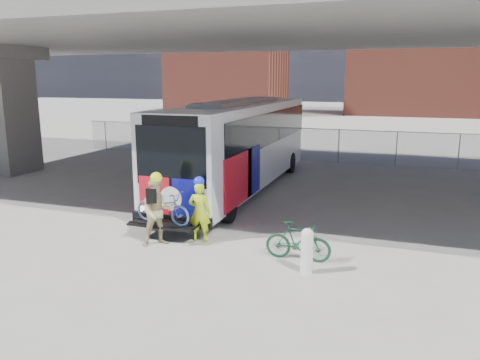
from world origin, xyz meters
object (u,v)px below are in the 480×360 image
at_px(bus, 240,139).
at_px(bollard, 307,249).
at_px(bike_parked, 298,241).
at_px(cyclist_hivis, 200,210).
at_px(cyclist_tan, 157,211).

bearing_deg(bus, bollard, -60.12).
relative_size(bus, bike_parked, 7.74).
height_order(cyclist_hivis, cyclist_tan, cyclist_tan).
bearing_deg(bus, bike_parked, -59.86).
bearing_deg(bus, cyclist_tan, -89.46).
bearing_deg(cyclist_tan, bollard, -43.58).
relative_size(cyclist_tan, bike_parked, 1.23).
bearing_deg(bike_parked, cyclist_tan, 92.23).
distance_m(bollard, cyclist_hivis, 3.54).
relative_size(cyclist_hivis, bike_parked, 1.12).
bearing_deg(bollard, cyclist_hivis, 159.72).
bearing_deg(bike_parked, bus, 29.93).
height_order(bus, cyclist_hivis, bus).
bearing_deg(bus, cyclist_hivis, -80.80).
distance_m(bus, cyclist_hivis, 6.51).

